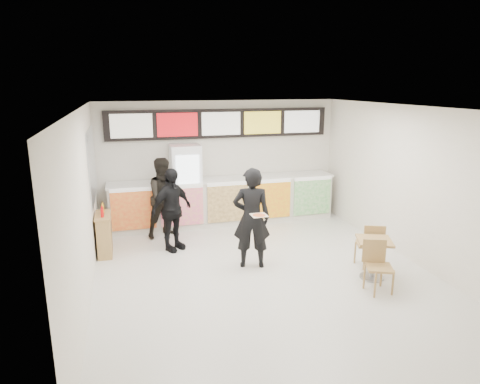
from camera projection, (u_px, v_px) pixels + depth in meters
name	position (u px, v px, depth m)	size (l,w,h in m)	color
floor	(264.00, 274.00, 7.84)	(7.00, 7.00, 0.00)	beige
ceiling	(266.00, 108.00, 7.11)	(7.00, 7.00, 0.00)	white
wall_back	(220.00, 161.00, 10.75)	(6.00, 6.00, 0.00)	silver
wall_left	(83.00, 208.00, 6.70)	(7.00, 7.00, 0.00)	silver
wall_right	(412.00, 185.00, 8.25)	(7.00, 7.00, 0.00)	silver
service_counter	(224.00, 201.00, 10.59)	(5.56, 0.77, 1.14)	silver
menu_board	(221.00, 123.00, 10.43)	(5.50, 0.14, 0.70)	black
drinks_fridge	(186.00, 186.00, 10.26)	(0.70, 0.67, 2.00)	white
mirror_panel	(92.00, 165.00, 8.93)	(0.01, 2.00, 1.50)	#B2B7BF
customer_main	(252.00, 218.00, 7.97)	(0.70, 0.46, 1.92)	black
customer_left	(165.00, 198.00, 9.62)	(0.88, 0.68, 1.81)	black
customer_mid	(172.00, 210.00, 8.80)	(1.02, 0.42, 1.74)	black
pizza_slice	(259.00, 215.00, 7.50)	(0.36, 0.36, 0.02)	beige
cafe_table	(374.00, 252.00, 7.57)	(0.93, 1.52, 0.86)	#9D7748
condiment_ledge	(104.00, 234.00, 8.67)	(0.31, 0.76, 1.01)	#9D7748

